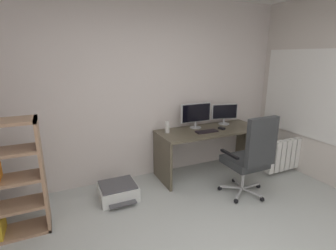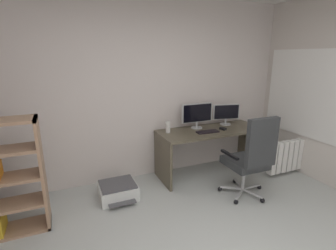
# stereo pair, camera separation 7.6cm
# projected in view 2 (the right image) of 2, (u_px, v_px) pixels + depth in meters

# --- Properties ---
(wall_back) EXTENTS (4.80, 0.10, 2.67)m
(wall_back) POSITION_uv_depth(u_px,v_px,m) (139.00, 91.00, 3.74)
(wall_back) COLOR silver
(wall_back) RESTS_ON ground
(window_pane) EXTENTS (0.01, 1.44, 1.24)m
(window_pane) POSITION_uv_depth(u_px,v_px,m) (309.00, 94.00, 3.85)
(window_pane) COLOR white
(window_frame) EXTENTS (0.02, 1.52, 1.32)m
(window_frame) POSITION_uv_depth(u_px,v_px,m) (308.00, 94.00, 3.84)
(window_frame) COLOR white
(desk) EXTENTS (1.66, 0.65, 0.73)m
(desk) POSITION_uv_depth(u_px,v_px,m) (211.00, 140.00, 3.98)
(desk) COLOR brown
(desk) RESTS_ON ground
(monitor_main) EXTENTS (0.52, 0.18, 0.39)m
(monitor_main) POSITION_uv_depth(u_px,v_px,m) (197.00, 114.00, 3.96)
(monitor_main) COLOR #B2B5B7
(monitor_main) RESTS_ON desk
(monitor_secondary) EXTENTS (0.44, 0.18, 0.34)m
(monitor_secondary) POSITION_uv_depth(u_px,v_px,m) (226.00, 113.00, 4.18)
(monitor_secondary) COLOR #B2B5B7
(monitor_secondary) RESTS_ON desk
(keyboard) EXTENTS (0.34, 0.14, 0.02)m
(keyboard) POSITION_uv_depth(u_px,v_px,m) (208.00, 132.00, 3.79)
(keyboard) COLOR black
(keyboard) RESTS_ON desk
(computer_mouse) EXTENTS (0.08, 0.11, 0.03)m
(computer_mouse) POSITION_uv_depth(u_px,v_px,m) (223.00, 129.00, 3.92)
(computer_mouse) COLOR black
(computer_mouse) RESTS_ON desk
(desktop_speaker) EXTENTS (0.07, 0.07, 0.17)m
(desktop_speaker) POSITION_uv_depth(u_px,v_px,m) (168.00, 127.00, 3.76)
(desktop_speaker) COLOR silver
(desktop_speaker) RESTS_ON desk
(office_chair) EXTENTS (0.61, 0.63, 1.13)m
(office_chair) POSITION_uv_depth(u_px,v_px,m) (251.00, 156.00, 3.25)
(office_chair) COLOR #B7BABC
(office_chair) RESTS_ON ground
(printer) EXTENTS (0.49, 0.51, 0.21)m
(printer) POSITION_uv_depth(u_px,v_px,m) (118.00, 191.00, 3.37)
(printer) COLOR silver
(printer) RESTS_ON ground
(radiator) EXTENTS (1.06, 0.10, 0.50)m
(radiator) POSITION_uv_depth(u_px,v_px,m) (296.00, 154.00, 4.06)
(radiator) COLOR white
(radiator) RESTS_ON ground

